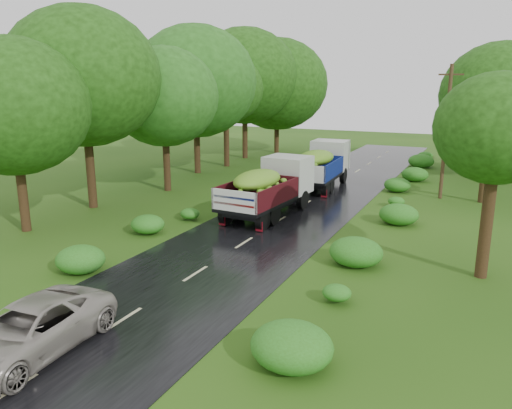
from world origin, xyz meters
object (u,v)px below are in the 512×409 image
Objects in this scene: truck_near at (271,185)px; truck_far at (322,163)px; car at (28,330)px; utility_pole at (446,131)px.

truck_near is 0.99× the size of truck_far.
car is 0.62× the size of utility_pole.
truck_far is 7.95m from utility_pole.
truck_near is at bearing -134.77° from utility_pole.
truck_near is at bearing 87.48° from car.
truck_far reaches higher than car.
car is at bearing -86.29° from truck_near.
car is at bearing -108.57° from utility_pole.
truck_far is (0.21, 8.00, 0.02)m from truck_near.
truck_near is 11.35m from utility_pole.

